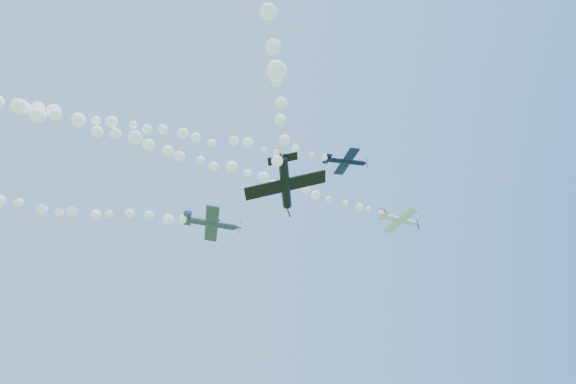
{
  "coord_description": "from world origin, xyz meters",
  "views": [
    {
      "loc": [
        -3.49,
        -56.58,
        2.0
      ],
      "look_at": [
        3.79,
        -6.4,
        45.2
      ],
      "focal_mm": 30.0,
      "sensor_mm": 36.0,
      "label": 1
    }
  ],
  "objects": [
    {
      "name": "plane_grey",
      "position": [
        -6.17,
        -4.58,
        40.08
      ],
      "size": [
        7.93,
        8.31,
        2.96
      ],
      "rotation": [
        0.05,
        0.07,
        0.03
      ],
      "color": "#3B4456"
    },
    {
      "name": "smoke_trail_white",
      "position": [
        -19.5,
        -8.47,
        50.57
      ],
      "size": [
        83.53,
        26.97,
        3.26
      ],
      "primitive_type": null,
      "color": "white"
    },
    {
      "name": "smoke_trail_navy",
      "position": [
        -27.05,
        -9.84,
        52.32
      ],
      "size": [
        75.12,
        9.22,
        2.84
      ],
      "primitive_type": null,
      "color": "white"
    },
    {
      "name": "plane_navy",
      "position": [
        12.65,
        -6.23,
        52.54
      ],
      "size": [
        7.27,
        7.49,
        2.22
      ],
      "rotation": [
        0.2,
        -0.08,
        0.09
      ],
      "color": "#0C1436"
    },
    {
      "name": "plane_white",
      "position": [
        24.46,
        4.66,
        50.89
      ],
      "size": [
        7.86,
        8.31,
        2.11
      ],
      "rotation": [
        0.08,
        -0.06,
        0.29
      ],
      "color": "white"
    },
    {
      "name": "plane_black",
      "position": [
        1.31,
        -21.51,
        33.2
      ],
      "size": [
        8.15,
        7.8,
        2.92
      ],
      "rotation": [
        -0.26,
        0.08,
        1.36
      ],
      "color": "black"
    }
  ]
}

